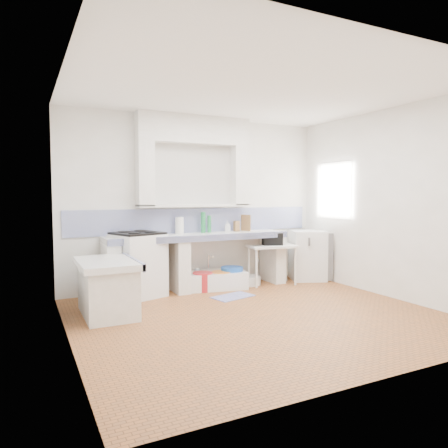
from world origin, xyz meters
name	(u,v)px	position (x,y,z in m)	size (l,w,h in m)	color
floor	(259,316)	(0.00, 0.00, 0.00)	(4.50, 4.50, 0.00)	#9F5C2D
ceiling	(260,90)	(0.00, 0.00, 2.80)	(4.50, 4.50, 0.00)	white
wall_back	(198,202)	(0.00, 2.00, 1.40)	(4.50, 4.50, 0.00)	white
wall_front	(389,210)	(0.00, -2.00, 1.40)	(4.50, 4.50, 0.00)	white
wall_left	(66,207)	(-2.25, 0.00, 1.40)	(4.50, 4.50, 0.00)	white
wall_right	(390,203)	(2.25, 0.00, 1.40)	(4.50, 4.50, 0.00)	white
alcove_mass	(194,130)	(-0.10, 1.88, 2.58)	(1.90, 0.25, 0.45)	white
window_frame	(343,191)	(2.42, 1.20, 1.60)	(0.35, 0.86, 1.06)	#341D10
lace_valance	(337,169)	(2.28, 1.20, 1.98)	(0.01, 0.84, 0.24)	white
counter_slab	(199,236)	(-0.10, 1.70, 0.86)	(3.00, 0.60, 0.08)	white
counter_lip	(206,238)	(-0.10, 1.42, 0.86)	(3.00, 0.04, 0.10)	navy
counter_pier_left	(111,271)	(-1.50, 1.70, 0.41)	(0.20, 0.55, 0.82)	white
counter_pier_mid	(179,266)	(-0.45, 1.70, 0.41)	(0.20, 0.55, 0.82)	white
counter_pier_right	(272,258)	(1.30, 1.70, 0.41)	(0.20, 0.55, 0.82)	white
peninsula_top	(107,263)	(-1.70, 0.90, 0.66)	(0.70, 1.10, 0.08)	white
peninsula_base	(108,291)	(-1.70, 0.90, 0.31)	(0.60, 1.00, 0.62)	white
peninsula_lip	(133,261)	(-1.37, 0.90, 0.66)	(0.04, 1.10, 0.10)	navy
backsplash	(198,220)	(0.00, 1.99, 1.10)	(4.27, 0.03, 0.40)	navy
stove	(138,265)	(-1.11, 1.67, 0.47)	(0.66, 0.64, 0.94)	white
sink	(214,281)	(0.14, 1.66, 0.12)	(1.03, 0.55, 0.25)	white
side_table	(272,265)	(1.15, 1.49, 0.34)	(0.81, 0.45, 0.04)	white
fridge	(307,255)	(1.95, 1.55, 0.44)	(0.57, 0.57, 0.88)	white
bucket_red	(203,282)	(-0.10, 1.57, 0.15)	(0.32, 0.32, 0.30)	red
bucket_orange	(221,280)	(0.21, 1.54, 0.14)	(0.31, 0.31, 0.29)	orange
bucket_blue	(232,277)	(0.43, 1.58, 0.17)	(0.36, 0.36, 0.34)	blue
basin_white	(249,280)	(0.79, 1.63, 0.07)	(0.38, 0.38, 0.15)	white
water_bottle_a	(197,278)	(-0.08, 1.85, 0.15)	(0.08, 0.08, 0.31)	silver
water_bottle_b	(218,277)	(0.31, 1.84, 0.13)	(0.07, 0.07, 0.27)	silver
black_bag	(272,239)	(1.17, 1.51, 0.78)	(0.33, 0.19, 0.21)	black
green_bottle_a	(203,222)	(0.04, 1.85, 1.07)	(0.07, 0.07, 0.34)	#1E7A3D
green_bottle_b	(209,224)	(0.15, 1.85, 1.04)	(0.06, 0.06, 0.28)	#1E7A3D
knife_block	(237,226)	(0.66, 1.85, 0.99)	(0.09, 0.07, 0.18)	olive
cutting_board	(246,223)	(0.84, 1.85, 1.04)	(0.02, 0.21, 0.28)	olive
paper_towel	(179,225)	(-0.38, 1.85, 1.03)	(0.13, 0.13, 0.27)	white
soap_bottle	(228,226)	(0.47, 1.81, 1.00)	(0.09, 0.09, 0.19)	white
rug	(233,296)	(0.15, 1.01, 0.01)	(0.62, 0.35, 0.01)	#2D329B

